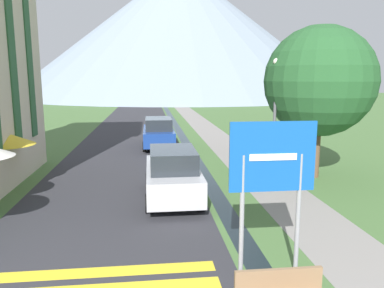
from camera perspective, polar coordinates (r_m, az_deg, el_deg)
ground_plane at (r=23.88m, az=-3.65°, el=-0.14°), size 160.00×160.00×0.00m
road at (r=33.77m, az=-8.78°, el=2.74°), size 6.40×60.00×0.01m
footpath at (r=34.08m, az=1.53°, el=2.92°), size 2.20×60.00×0.01m
drainage_channel at (r=33.82m, az=-2.50°, el=2.86°), size 0.60×60.00×0.00m
mountain_distant at (r=95.53m, az=-1.81°, el=16.78°), size 80.34×80.34×31.01m
road_sign at (r=7.99m, az=12.10°, el=-4.38°), size 1.83×0.11×3.33m
parked_car_near at (r=13.06m, az=-2.96°, el=-4.57°), size 1.90×4.25×1.82m
parked_car_far at (r=23.00m, az=-5.12°, el=1.75°), size 1.93×4.59×1.82m
cafe_umbrella_rear_yellow at (r=15.80m, az=-26.62°, el=0.73°), size 2.18×2.18×2.18m
streetlamp at (r=15.41m, az=12.52°, el=5.18°), size 0.28×0.28×4.97m
tree_by_path at (r=16.50m, az=18.87°, el=9.01°), size 4.56×4.56×6.35m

